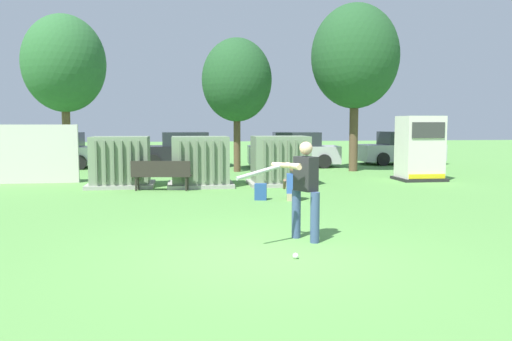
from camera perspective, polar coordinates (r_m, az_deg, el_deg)
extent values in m
plane|color=#5B9947|center=(8.14, 1.18, -9.37)|extent=(96.00, 96.00, 0.00)
cube|color=beige|center=(19.25, -26.20, 1.64)|extent=(4.80, 0.12, 2.00)
cube|color=#9E9B93|center=(17.14, -14.79, -1.54)|extent=(2.10, 1.70, 0.12)
cube|color=gray|center=(17.06, -14.85, 1.16)|extent=(1.80, 1.40, 1.50)
cube|color=#63755B|center=(16.40, -17.37, 0.93)|extent=(0.06, 0.12, 1.27)
cube|color=#63755B|center=(16.36, -16.49, 0.95)|extent=(0.06, 0.12, 1.27)
cube|color=#63755B|center=(16.33, -15.61, 0.96)|extent=(0.06, 0.12, 1.27)
cube|color=#63755B|center=(16.29, -14.72, 0.97)|extent=(0.06, 0.12, 1.27)
cube|color=#63755B|center=(16.27, -13.82, 0.99)|extent=(0.06, 0.12, 1.27)
cube|color=#63755B|center=(16.24, -12.93, 1.00)|extent=(0.06, 0.12, 1.27)
cube|color=#9E9B93|center=(16.78, -6.20, -1.54)|extent=(2.10, 1.70, 0.12)
cube|color=gray|center=(16.70, -6.23, 1.22)|extent=(1.80, 1.40, 1.50)
cube|color=#63755B|center=(15.93, -8.43, 1.00)|extent=(0.06, 0.12, 1.27)
cube|color=#63755B|center=(15.93, -7.51, 1.01)|extent=(0.06, 0.12, 1.27)
cube|color=#63755B|center=(15.94, -6.60, 1.02)|extent=(0.06, 0.12, 1.27)
cube|color=#63755B|center=(15.95, -5.68, 1.03)|extent=(0.06, 0.12, 1.27)
cube|color=#63755B|center=(15.96, -4.76, 1.04)|extent=(0.06, 0.12, 1.27)
cube|color=#63755B|center=(15.98, -3.85, 1.05)|extent=(0.06, 0.12, 1.27)
cube|color=#9E9B93|center=(17.09, 2.68, -1.38)|extent=(2.10, 1.70, 0.12)
cube|color=gray|center=(17.02, 2.70, 1.32)|extent=(1.80, 1.40, 1.50)
cube|color=#63755B|center=(16.16, 0.98, 1.11)|extent=(0.06, 0.12, 1.27)
cube|color=#63755B|center=(16.20, 1.87, 1.12)|extent=(0.06, 0.12, 1.27)
cube|color=#63755B|center=(16.25, 2.76, 1.13)|extent=(0.06, 0.12, 1.27)
cube|color=#63755B|center=(16.30, 3.64, 1.14)|extent=(0.06, 0.12, 1.27)
cube|color=#63755B|center=(16.35, 4.52, 1.15)|extent=(0.06, 0.12, 1.27)
cube|color=#63755B|center=(16.41, 5.38, 1.16)|extent=(0.06, 0.12, 1.27)
cube|color=#262626|center=(19.31, 17.68, -0.88)|extent=(1.60, 1.40, 0.10)
cube|color=silver|center=(19.23, 17.78, 2.53)|extent=(1.40, 1.20, 2.20)
cube|color=#383838|center=(18.65, 18.66, 4.28)|extent=(1.19, 0.04, 0.55)
cube|color=yellow|center=(18.75, 18.52, -0.63)|extent=(1.33, 0.04, 0.16)
cube|color=#2D2823|center=(15.87, -10.45, -0.58)|extent=(1.84, 0.66, 0.05)
cube|color=#2D2823|center=(15.67, -10.59, 0.25)|extent=(1.79, 0.31, 0.44)
cylinder|color=#2D2823|center=(16.19, -13.00, -1.35)|extent=(0.06, 0.06, 0.42)
cylinder|color=#2D2823|center=(15.91, -7.63, -1.38)|extent=(0.06, 0.06, 0.42)
cylinder|color=#2D2823|center=(15.92, -13.23, -1.47)|extent=(0.06, 0.06, 0.42)
cylinder|color=#2D2823|center=(15.63, -7.77, -1.50)|extent=(0.06, 0.06, 0.42)
cylinder|color=#384C75|center=(8.90, 6.58, -5.23)|extent=(0.16, 0.16, 0.88)
cylinder|color=#384C75|center=(9.24, 4.50, -4.81)|extent=(0.16, 0.16, 0.88)
cube|color=#262628|center=(8.96, 5.57, -0.36)|extent=(0.41, 0.47, 0.60)
sphere|color=#DBAD89|center=(8.93, 5.59, 2.48)|extent=(0.23, 0.23, 0.23)
cylinder|color=#DBAD89|center=(8.63, 4.16, 0.50)|extent=(0.18, 0.55, 0.09)
cylinder|color=#DBAD89|center=(8.77, 3.38, 0.58)|extent=(0.47, 0.42, 0.09)
cylinder|color=#B2B2B7|center=(8.27, 0.22, -0.21)|extent=(0.77, 0.47, 0.21)
sphere|color=#B2B2B7|center=(8.53, 2.48, 0.45)|extent=(0.08, 0.08, 0.08)
sphere|color=white|center=(7.93, 4.44, -9.46)|extent=(0.09, 0.09, 0.09)
cube|color=tan|center=(13.63, 4.18, -2.95)|extent=(0.38, 0.29, 0.20)
cube|color=#3359B2|center=(13.58, 4.19, -1.45)|extent=(0.39, 0.28, 0.52)
sphere|color=brown|center=(13.54, 4.21, 0.19)|extent=(0.22, 0.22, 0.22)
cylinder|color=tan|center=(13.83, 3.73, -2.32)|extent=(0.20, 0.47, 0.13)
cylinder|color=tan|center=(14.06, 3.70, -2.18)|extent=(0.17, 0.31, 0.46)
cylinder|color=tan|center=(13.84, 4.56, -2.33)|extent=(0.20, 0.47, 0.13)
cylinder|color=tan|center=(14.07, 4.51, -2.18)|extent=(0.17, 0.31, 0.46)
cylinder|color=brown|center=(13.80, 3.20, -1.52)|extent=(0.15, 0.42, 0.32)
cylinder|color=brown|center=(13.82, 5.10, -1.52)|extent=(0.15, 0.42, 0.32)
cube|color=#264C8C|center=(13.70, 0.52, -2.39)|extent=(0.35, 0.26, 0.44)
cube|color=navy|center=(13.84, 0.55, -2.59)|extent=(0.23, 0.11, 0.22)
cylinder|color=brown|center=(23.52, -20.34, 3.43)|extent=(0.35, 0.35, 2.82)
ellipsoid|color=#2D6633|center=(23.64, -20.59, 11.11)|extent=(3.47, 3.47, 4.12)
cylinder|color=brown|center=(21.54, -2.13, 3.01)|extent=(0.29, 0.29, 2.36)
ellipsoid|color=#235128|center=(21.59, -2.15, 10.05)|extent=(2.91, 2.91, 3.45)
cylinder|color=brown|center=(22.16, 10.82, 3.78)|extent=(0.37, 0.37, 2.98)
ellipsoid|color=#235128|center=(22.32, 10.97, 12.39)|extent=(3.67, 3.67, 4.36)
cube|color=silver|center=(24.87, -21.56, 1.57)|extent=(4.26, 1.86, 0.80)
cube|color=#262B33|center=(24.80, -21.29, 3.23)|extent=(2.16, 1.64, 0.64)
cylinder|color=black|center=(24.46, -25.01, 0.77)|extent=(0.65, 0.24, 0.64)
cylinder|color=black|center=(26.07, -23.80, 1.07)|extent=(0.65, 0.24, 0.64)
cylinder|color=black|center=(23.74, -19.06, 0.86)|extent=(0.65, 0.24, 0.64)
cylinder|color=black|center=(25.40, -18.20, 1.16)|extent=(0.65, 0.24, 0.64)
cube|color=black|center=(24.31, -8.26, 1.81)|extent=(4.28, 1.91, 0.80)
cube|color=#262B33|center=(24.28, -7.93, 3.51)|extent=(2.18, 1.66, 0.64)
cylinder|color=black|center=(23.45, -11.33, 0.99)|extent=(0.65, 0.25, 0.64)
cylinder|color=black|center=(25.15, -11.32, 1.28)|extent=(0.65, 0.25, 0.64)
cylinder|color=black|center=(23.58, -4.99, 1.10)|extent=(0.65, 0.25, 0.64)
cylinder|color=black|center=(25.27, -5.40, 1.38)|extent=(0.65, 0.25, 0.64)
cube|color=#B2B2B7|center=(23.91, 4.15, 1.79)|extent=(4.32, 2.03, 0.80)
cube|color=#262B33|center=(23.90, 4.52, 3.52)|extent=(2.22, 1.72, 0.64)
cylinder|color=black|center=(22.95, 1.21, 1.00)|extent=(0.66, 0.27, 0.64)
cylinder|color=black|center=(24.64, 0.88, 1.30)|extent=(0.66, 0.27, 0.64)
cylinder|color=black|center=(23.31, 7.60, 1.02)|extent=(0.66, 0.27, 0.64)
cylinder|color=black|center=(24.97, 6.85, 1.32)|extent=(0.66, 0.27, 0.64)
cube|color=#B2B2B7|center=(26.49, 15.71, 1.95)|extent=(4.30, 1.96, 0.80)
cube|color=#262B33|center=(26.53, 16.04, 3.51)|extent=(2.19, 1.69, 0.64)
cylinder|color=black|center=(25.17, 13.95, 1.23)|extent=(0.65, 0.26, 0.64)
cylinder|color=black|center=(26.71, 12.38, 1.50)|extent=(0.65, 0.26, 0.64)
cylinder|color=black|center=(26.40, 19.06, 1.28)|extent=(0.65, 0.26, 0.64)
cylinder|color=black|center=(27.87, 17.27, 1.54)|extent=(0.65, 0.26, 0.64)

